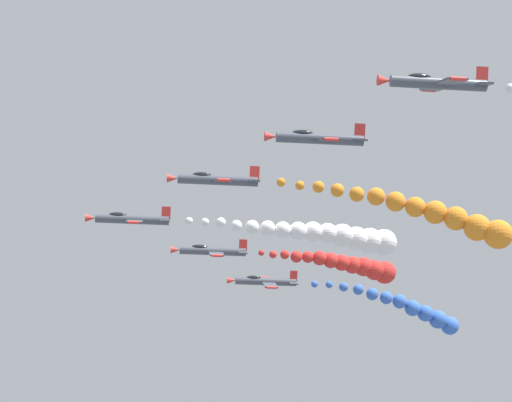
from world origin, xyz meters
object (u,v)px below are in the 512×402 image
(airplane_left_inner, at_px, (216,180))
(airplane_left_outer, at_px, (318,138))
(airplane_lead, at_px, (131,219))
(airplane_right_inner, at_px, (211,251))
(airplane_trailing, at_px, (437,83))
(airplane_right_outer, at_px, (265,281))

(airplane_left_inner, xyz_separation_m, airplane_left_outer, (-10.76, -9.81, -0.01))
(airplane_lead, relative_size, airplane_right_inner, 1.00)
(airplane_lead, xyz_separation_m, airplane_right_inner, (11.66, -10.53, 0.75))
(airplane_right_inner, bearing_deg, airplane_left_inner, 178.29)
(airplane_right_inner, relative_size, airplane_left_outer, 1.00)
(airplane_left_outer, distance_m, airplane_trailing, 14.54)
(airplane_lead, relative_size, airplane_left_outer, 1.00)
(airplane_left_outer, distance_m, airplane_right_outer, 45.17)
(airplane_lead, bearing_deg, airplane_left_inner, -140.65)
(airplane_right_outer, bearing_deg, airplane_lead, 139.82)
(airplane_lead, bearing_deg, airplane_left_outer, -139.18)
(airplane_left_outer, relative_size, airplane_trailing, 1.00)
(airplane_left_outer, bearing_deg, airplane_left_inner, 42.37)
(airplane_trailing, bearing_deg, airplane_lead, 40.37)
(airplane_left_inner, height_order, airplane_left_outer, airplane_left_outer)
(airplane_lead, height_order, airplane_right_inner, airplane_right_inner)
(airplane_left_inner, bearing_deg, airplane_trailing, -139.09)
(airplane_lead, relative_size, airplane_right_outer, 1.00)
(airplane_left_outer, relative_size, airplane_right_outer, 1.00)
(airplane_left_inner, height_order, airplane_trailing, airplane_trailing)
(airplane_right_outer, relative_size, airplane_trailing, 1.00)
(airplane_right_inner, distance_m, airplane_right_outer, 13.67)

